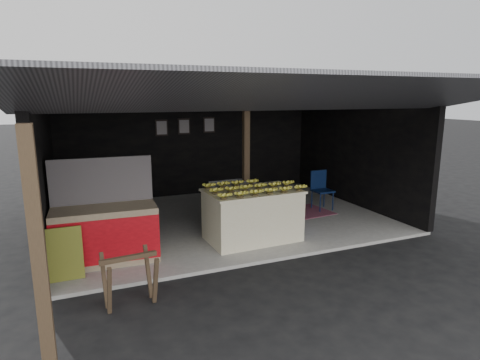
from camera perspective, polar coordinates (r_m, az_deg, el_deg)
name	(u,v)px	position (r m, az deg, el deg)	size (l,w,h in m)	color
ground	(274,262)	(6.86, 4.92, -11.53)	(80.00, 80.00, 0.00)	black
concrete_slab	(223,219)	(9.00, -2.46, -5.54)	(7.00, 5.00, 0.06)	gray
shophouse	(217,125)	(8.91, -3.28, 7.85)	(7.40, 7.29, 3.02)	black
banana_table	(252,215)	(7.53, 1.78, -4.97)	(1.76, 1.12, 0.96)	white
banana_pile	(253,185)	(7.38, 1.81, -0.72)	(1.60, 0.96, 0.19)	gold
white_crate	(233,205)	(8.24, -0.98, -3.55)	(0.86, 0.60, 0.94)	white
neighbor_stall	(106,232)	(6.91, -18.57, -6.97)	(1.65, 0.80, 1.67)	#998466
green_signboard	(64,254)	(6.47, -23.77, -9.64)	(0.53, 0.04, 0.79)	black
sawhorse	(129,274)	(5.53, -15.44, -12.83)	(0.73, 0.68, 0.71)	#463423
water_barrel	(290,218)	(8.18, 7.15, -5.44)	(0.32, 0.32, 0.48)	navy
plastic_chair	(321,186)	(9.76, 11.38, -0.91)	(0.44, 0.44, 0.92)	#0B193D
magenta_rug	(298,213)	(9.42, 8.28, -4.64)	(1.50, 1.00, 0.01)	maroon
picture_frames	(185,126)	(10.85, -7.79, 7.57)	(1.62, 0.04, 0.46)	black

